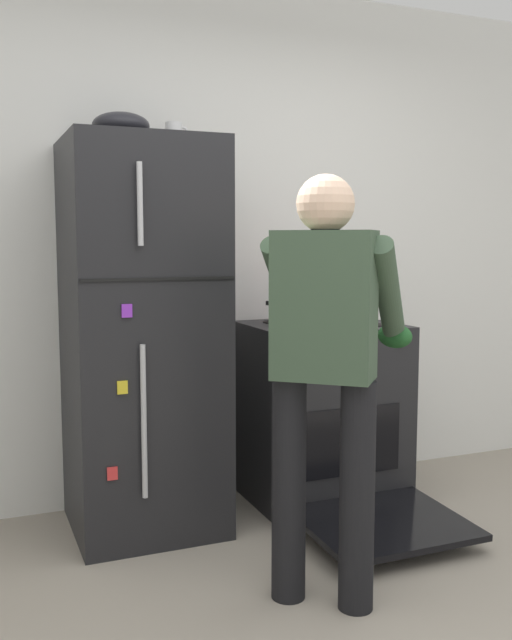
# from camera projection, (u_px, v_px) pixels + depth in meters

# --- Properties ---
(kitchen_wall_back) EXTENTS (6.00, 0.10, 2.70)m
(kitchen_wall_back) POSITION_uv_depth(u_px,v_px,m) (193.00, 243.00, 3.78)
(kitchen_wall_back) COLOR white
(kitchen_wall_back) RESTS_ON ground
(refrigerator) EXTENTS (0.68, 0.72, 1.82)m
(refrigerator) POSITION_uv_depth(u_px,v_px,m) (142.00, 338.00, 3.33)
(refrigerator) COLOR black
(refrigerator) RESTS_ON ground
(stove_range) EXTENTS (0.76, 1.24, 0.94)m
(stove_range) POSITION_uv_depth(u_px,v_px,m) (323.00, 414.00, 3.73)
(stove_range) COLOR black
(stove_range) RESTS_ON ground
(person_cook) EXTENTS (0.69, 0.73, 1.60)m
(person_cook) POSITION_uv_depth(u_px,v_px,m) (326.00, 351.00, 2.62)
(person_cook) COLOR black
(person_cook) RESTS_ON ground
(red_pot) EXTENTS (0.35, 0.25, 0.14)m
(red_pot) POSITION_uv_depth(u_px,v_px,m) (299.00, 312.00, 3.58)
(red_pot) COLOR red
(red_pot) RESTS_ON stove_range
(coffee_mug) EXTENTS (0.11, 0.08, 0.10)m
(coffee_mug) POSITION_uv_depth(u_px,v_px,m) (174.00, 133.00, 3.34)
(coffee_mug) COLOR silver
(coffee_mug) RESTS_ON refrigerator
(pepper_mill) EXTENTS (0.05, 0.05, 0.16)m
(pepper_mill) POSITION_uv_depth(u_px,v_px,m) (353.00, 303.00, 3.98)
(pepper_mill) COLOR brown
(pepper_mill) RESTS_ON stove_range
(mixing_bowl) EXTENTS (0.26, 0.26, 0.12)m
(mixing_bowl) POSITION_uv_depth(u_px,v_px,m) (121.00, 125.00, 3.20)
(mixing_bowl) COLOR black
(mixing_bowl) RESTS_ON refrigerator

